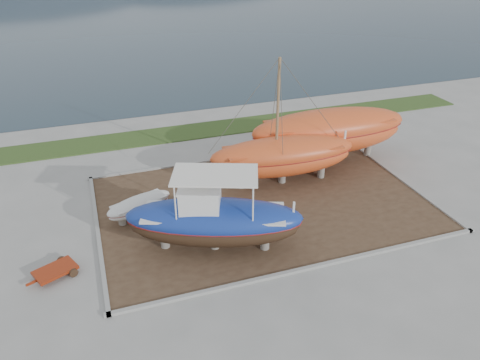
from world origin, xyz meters
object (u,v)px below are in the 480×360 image
object	(u,v)px
white_dinghy	(140,207)
blue_caique	(214,212)
red_trailer	(56,272)
orange_sailboat	(285,124)
orange_bare_hull	(329,137)

from	to	relation	value
white_dinghy	blue_caique	bearing A→B (deg)	-74.67
red_trailer	blue_caique	bearing A→B (deg)	-27.74
orange_sailboat	orange_bare_hull	world-z (taller)	orange_sailboat
blue_caique	orange_bare_hull	size ratio (longest dim) A/B	0.80
white_dinghy	red_trailer	distance (m)	5.65
red_trailer	orange_sailboat	bearing A→B (deg)	-5.24
blue_caique	white_dinghy	size ratio (longest dim) A/B	2.26
white_dinghy	red_trailer	xyz separation A→B (m)	(-4.33, -3.60, -0.43)
blue_caique	orange_sailboat	xyz separation A→B (m)	(5.75, 5.04, 1.81)
orange_bare_hull	red_trailer	distance (m)	18.36
white_dinghy	orange_sailboat	bearing A→B (deg)	-15.11
blue_caique	white_dinghy	distance (m)	5.21
blue_caique	orange_bare_hull	world-z (taller)	blue_caique
orange_sailboat	red_trailer	xyz separation A→B (m)	(-13.11, -4.67, -3.71)
orange_bare_hull	white_dinghy	bearing A→B (deg)	-164.83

